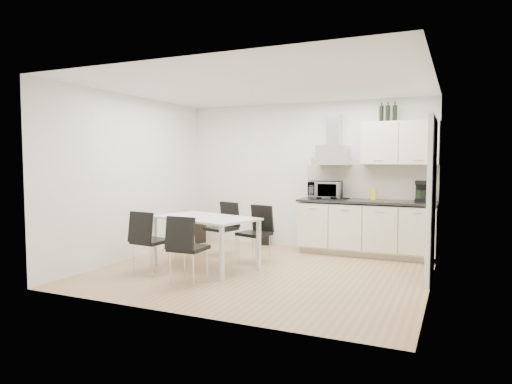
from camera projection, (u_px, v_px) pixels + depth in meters
ground at (261, 271)px, 6.48m from camera, size 4.50×4.50×0.00m
wall_back at (305, 176)px, 8.21m from camera, size 4.50×0.10×2.60m
wall_front at (182, 188)px, 4.57m from camera, size 4.50×0.10×2.60m
wall_left at (133, 177)px, 7.31m from camera, size 0.10×4.00×2.60m
wall_right at (433, 183)px, 5.48m from camera, size 0.10×4.00×2.60m
ceiling at (261, 86)px, 6.30m from camera, size 4.50×4.50×0.00m
doorway at (431, 200)px, 6.01m from camera, size 0.08×1.04×2.10m
kitchenette at (368, 205)px, 7.52m from camera, size 2.22×0.64×2.52m
dining_table at (205, 222)px, 6.67m from camera, size 1.67×1.23×0.75m
chair_far_left at (221, 229)px, 7.51m from camera, size 0.57×0.61×0.88m
chair_far_right at (254, 234)px, 6.99m from camera, size 0.55×0.60×0.88m
chair_near_left at (151, 242)px, 6.35m from camera, size 0.49×0.54×0.88m
chair_near_right at (189, 249)px, 5.84m from camera, size 0.45×0.51×0.88m
guitar_amp at (189, 229)px, 8.58m from camera, size 0.49×0.71×0.55m
floor_speaker at (265, 236)px, 8.51m from camera, size 0.24×0.22×0.34m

